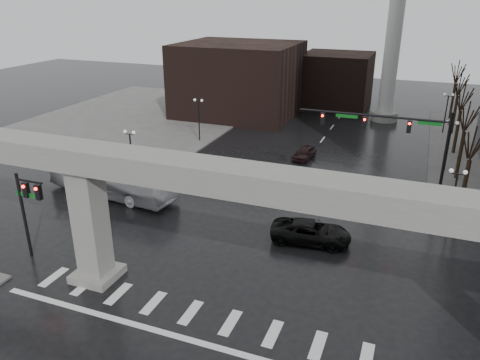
{
  "coord_description": "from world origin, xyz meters",
  "views": [
    {
      "loc": [
        10.32,
        -19.93,
        16.69
      ],
      "look_at": [
        -0.56,
        8.02,
        4.5
      ],
      "focal_mm": 35.0,
      "sensor_mm": 36.0,
      "label": 1
    }
  ],
  "objects_px": {
    "signal_mast_arm": "(397,134)",
    "city_bus": "(110,176)",
    "pickup_truck": "(311,232)",
    "far_car": "(305,153)"
  },
  "relations": [
    {
      "from": "pickup_truck",
      "to": "city_bus",
      "type": "distance_m",
      "value": 18.37
    },
    {
      "from": "signal_mast_arm",
      "to": "pickup_truck",
      "type": "distance_m",
      "value": 11.77
    },
    {
      "from": "pickup_truck",
      "to": "far_car",
      "type": "bearing_deg",
      "value": 8.46
    },
    {
      "from": "city_bus",
      "to": "pickup_truck",
      "type": "bearing_deg",
      "value": -88.0
    },
    {
      "from": "signal_mast_arm",
      "to": "city_bus",
      "type": "bearing_deg",
      "value": -161.49
    },
    {
      "from": "signal_mast_arm",
      "to": "city_bus",
      "type": "distance_m",
      "value": 24.46
    },
    {
      "from": "pickup_truck",
      "to": "city_bus",
      "type": "relative_size",
      "value": 0.45
    },
    {
      "from": "signal_mast_arm",
      "to": "far_car",
      "type": "relative_size",
      "value": 3.09
    },
    {
      "from": "pickup_truck",
      "to": "far_car",
      "type": "relative_size",
      "value": 1.44
    },
    {
      "from": "signal_mast_arm",
      "to": "pickup_truck",
      "type": "relative_size",
      "value": 2.14
    }
  ]
}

